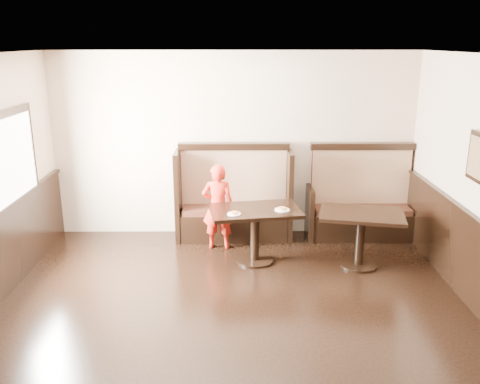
{
  "coord_description": "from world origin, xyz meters",
  "views": [
    {
      "loc": [
        0.04,
        -4.11,
        2.93
      ],
      "look_at": [
        0.09,
        2.35,
        1.0
      ],
      "focal_mm": 38.0,
      "sensor_mm": 36.0,
      "label": 1
    }
  ],
  "objects_px": {
    "child": "(218,207)",
    "booth_main": "(234,204)",
    "table_main": "(255,221)",
    "booth_neighbor": "(360,206)",
    "table_neighbor": "(361,226)"
  },
  "relations": [
    {
      "from": "child",
      "to": "booth_main",
      "type": "bearing_deg",
      "value": -113.58
    },
    {
      "from": "table_main",
      "to": "child",
      "type": "distance_m",
      "value": 0.71
    },
    {
      "from": "booth_neighbor",
      "to": "child",
      "type": "xyz_separation_m",
      "value": [
        -2.18,
        -0.45,
        0.15
      ]
    },
    {
      "from": "table_main",
      "to": "table_neighbor",
      "type": "bearing_deg",
      "value": -15.53
    },
    {
      "from": "booth_neighbor",
      "to": "table_neighbor",
      "type": "height_order",
      "value": "booth_neighbor"
    },
    {
      "from": "child",
      "to": "table_main",
      "type": "bearing_deg",
      "value": 139.53
    },
    {
      "from": "table_main",
      "to": "child",
      "type": "bearing_deg",
      "value": 127.45
    },
    {
      "from": "booth_neighbor",
      "to": "child",
      "type": "relative_size",
      "value": 1.31
    },
    {
      "from": "table_neighbor",
      "to": "child",
      "type": "relative_size",
      "value": 0.96
    },
    {
      "from": "booth_neighbor",
      "to": "table_neighbor",
      "type": "bearing_deg",
      "value": -103.18
    },
    {
      "from": "booth_neighbor",
      "to": "child",
      "type": "bearing_deg",
      "value": -168.21
    },
    {
      "from": "booth_main",
      "to": "booth_neighbor",
      "type": "xyz_separation_m",
      "value": [
        1.95,
        -0.0,
        -0.05
      ]
    },
    {
      "from": "booth_neighbor",
      "to": "table_main",
      "type": "relative_size",
      "value": 1.27
    },
    {
      "from": "table_neighbor",
      "to": "child",
      "type": "bearing_deg",
      "value": 173.3
    },
    {
      "from": "table_neighbor",
      "to": "table_main",
      "type": "bearing_deg",
      "value": -174.49
    }
  ]
}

